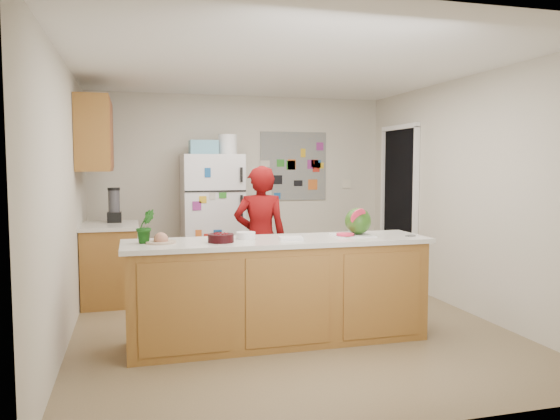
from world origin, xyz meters
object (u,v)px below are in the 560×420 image
object	(u,v)px
person	(260,238)
cherry_bowl	(221,238)
refrigerator	(212,221)
watermelon	(358,221)

from	to	relation	value
person	cherry_bowl	bearing A→B (deg)	71.49
refrigerator	watermelon	world-z (taller)	refrigerator
refrigerator	watermelon	bearing A→B (deg)	-66.48
refrigerator	watermelon	xyz separation A→B (m)	(1.02, -2.34, 0.20)
watermelon	cherry_bowl	distance (m)	1.30
refrigerator	cherry_bowl	xyz separation A→B (m)	(-0.27, -2.44, 0.11)
watermelon	cherry_bowl	world-z (taller)	watermelon
refrigerator	cherry_bowl	size ratio (longest dim) A/B	7.79
cherry_bowl	person	bearing A→B (deg)	62.23
refrigerator	person	bearing A→B (deg)	-75.27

